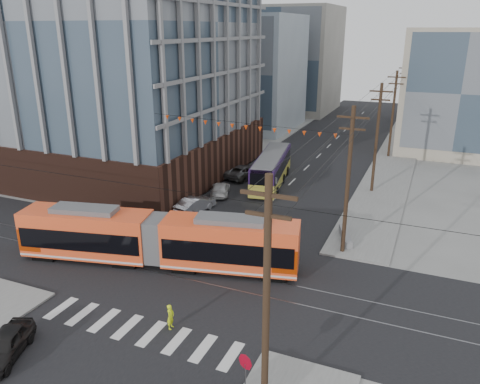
# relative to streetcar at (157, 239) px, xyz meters

# --- Properties ---
(ground) EXTENTS (160.00, 160.00, 0.00)m
(ground) POSITION_rel_streetcar_xyz_m (3.27, -4.14, -1.91)
(ground) COLOR slate
(office_building) EXTENTS (30.00, 25.00, 28.60)m
(office_building) POSITION_rel_streetcar_xyz_m (-18.73, 18.86, 12.39)
(office_building) COLOR #381E16
(office_building) RESTS_ON ground
(bg_bldg_nw_near) EXTENTS (18.00, 16.00, 18.00)m
(bg_bldg_nw_near) POSITION_rel_streetcar_xyz_m (-13.73, 47.86, 7.09)
(bg_bldg_nw_near) COLOR #8C99A5
(bg_bldg_nw_near) RESTS_ON ground
(bg_bldg_ne_near) EXTENTS (14.00, 14.00, 16.00)m
(bg_bldg_ne_near) POSITION_rel_streetcar_xyz_m (19.27, 43.86, 6.09)
(bg_bldg_ne_near) COLOR gray
(bg_bldg_ne_near) RESTS_ON ground
(bg_bldg_nw_far) EXTENTS (16.00, 18.00, 20.00)m
(bg_bldg_nw_far) POSITION_rel_streetcar_xyz_m (-10.73, 67.86, 8.09)
(bg_bldg_nw_far) COLOR gray
(bg_bldg_nw_far) RESTS_ON ground
(bg_bldg_ne_far) EXTENTS (16.00, 16.00, 14.00)m
(bg_bldg_ne_far) POSITION_rel_streetcar_xyz_m (21.27, 63.86, 5.09)
(bg_bldg_ne_far) COLOR #8C99A5
(bg_bldg_ne_far) RESTS_ON ground
(utility_pole_near) EXTENTS (0.30, 0.30, 11.00)m
(utility_pole_near) POSITION_rel_streetcar_xyz_m (11.77, -10.14, 3.59)
(utility_pole_near) COLOR black
(utility_pole_near) RESTS_ON ground
(utility_pole_far) EXTENTS (0.30, 0.30, 11.00)m
(utility_pole_far) POSITION_rel_streetcar_xyz_m (11.77, 51.86, 3.59)
(utility_pole_far) COLOR black
(utility_pole_far) RESTS_ON ground
(streetcar) EXTENTS (19.97, 7.12, 3.83)m
(streetcar) POSITION_rel_streetcar_xyz_m (0.00, 0.00, 0.00)
(streetcar) COLOR #FE5325
(streetcar) RESTS_ON ground
(city_bus) EXTENTS (4.49, 12.05, 3.34)m
(city_bus) POSITION_rel_streetcar_xyz_m (1.32, 20.46, -0.24)
(city_bus) COLOR #271340
(city_bus) RESTS_ON ground
(black_sedan) EXTENTS (3.04, 4.46, 1.41)m
(black_sedan) POSITION_rel_streetcar_xyz_m (-1.70, -11.64, -1.21)
(black_sedan) COLOR black
(black_sedan) RESTS_ON ground
(parked_car_silver) EXTENTS (2.49, 4.56, 1.43)m
(parked_car_silver) POSITION_rel_streetcar_xyz_m (-2.32, 9.91, -1.20)
(parked_car_silver) COLOR #B5B7C0
(parked_car_silver) RESTS_ON ground
(parked_car_white) EXTENTS (3.04, 4.57, 1.23)m
(parked_car_white) POSITION_rel_streetcar_xyz_m (-2.20, 15.05, -1.30)
(parked_car_white) COLOR silver
(parked_car_white) RESTS_ON ground
(parked_car_grey) EXTENTS (3.50, 5.65, 1.46)m
(parked_car_grey) POSITION_rel_streetcar_xyz_m (-2.14, 21.23, -1.18)
(parked_car_grey) COLOR #505052
(parked_car_grey) RESTS_ON ground
(pedestrian) EXTENTS (0.41, 0.58, 1.50)m
(pedestrian) POSITION_rel_streetcar_xyz_m (4.79, -6.25, -1.16)
(pedestrian) COLOR #DAF616
(pedestrian) RESTS_ON ground
(stop_sign) EXTENTS (0.97, 0.97, 2.48)m
(stop_sign) POSITION_rel_streetcar_xyz_m (10.76, -9.82, -0.67)
(stop_sign) COLOR #A0071B
(stop_sign) RESTS_ON ground
(jersey_barrier) EXTENTS (1.96, 3.65, 0.72)m
(jersey_barrier) POSITION_rel_streetcar_xyz_m (11.57, 8.99, -1.55)
(jersey_barrier) COLOR gray
(jersey_barrier) RESTS_ON ground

